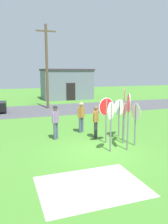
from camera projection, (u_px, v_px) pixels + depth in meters
The scene contains 15 objects.
ground_plane at pixel (97, 151), 9.97m from camera, with size 80.00×80.00×0.00m, color #47842D.
street_asphalt at pixel (48, 110), 20.76m from camera, with size 60.00×6.40×0.01m, color #4C4C51.
concrete_path at pixel (91, 186), 6.88m from camera, with size 3.20×2.40×0.01m, color #ADAAA3.
building_background at pixel (67, 84), 28.95m from camera, with size 6.28×3.93×3.78m.
utility_pole at pixel (47, 65), 20.89m from camera, with size 1.80×0.24×7.63m.
stop_sign_leaning_left at pixel (124, 116), 10.80m from camera, with size 0.46×0.49×1.98m.
stop_sign_rear_left at pixel (106, 112), 10.81m from camera, with size 0.85×0.20×2.22m.
stop_sign_nearest at pixel (136, 117), 10.48m from camera, with size 0.08×0.82×2.03m.
stop_sign_center_cluster at pixel (119, 111), 11.95m from camera, with size 0.80×0.31×2.01m.
stop_sign_tallest at pixel (128, 111), 9.77m from camera, with size 0.34×0.81×2.52m.
stop_sign_rear_right at pixel (111, 118), 9.65m from camera, with size 0.58×0.50×2.18m.
stop_sign_far_back at pixel (124, 104), 11.18m from camera, with size 0.46×0.72×2.65m.
person_holding_notes at pixel (96, 120), 11.76m from camera, with size 0.38×0.49×1.69m.
person_with_sunhat at pixel (81, 115), 12.85m from camera, with size 0.48×0.39×1.74m.
person_in_teal at pixel (56, 120), 11.52m from camera, with size 0.40×0.46×1.74m.
Camera 1 is at (-3.75, -8.77, 3.42)m, focal length 36.42 mm.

